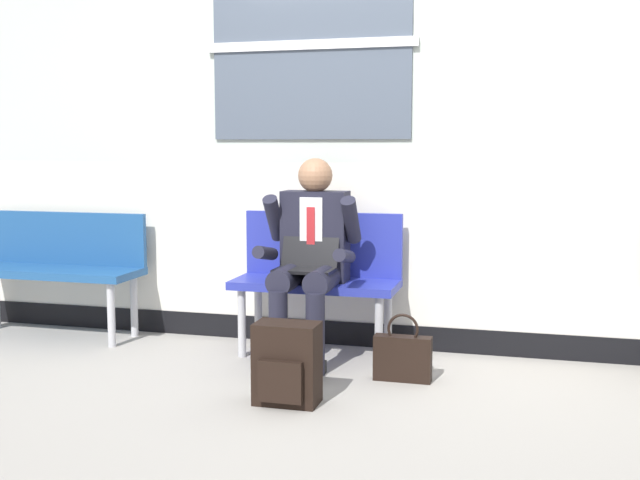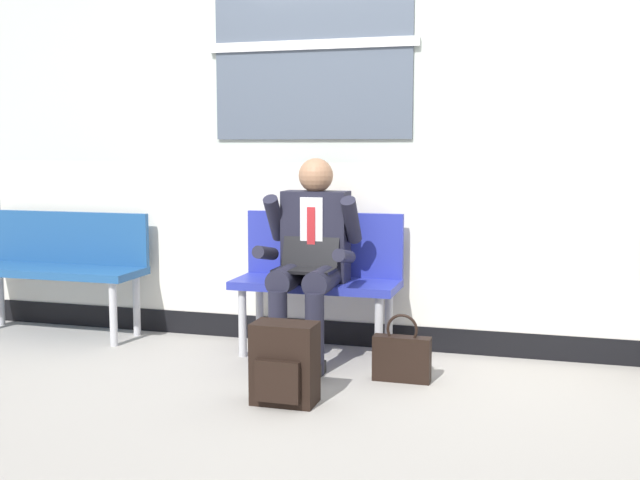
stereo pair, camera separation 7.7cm
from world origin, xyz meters
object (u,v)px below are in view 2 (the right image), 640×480
Objects in this scene: backpack at (284,364)px; handbag at (402,357)px; bench_with_person at (319,272)px; person_seated at (310,255)px; bench_empty at (58,261)px.

backpack reaches higher than handbag.
person_seated is (-0.00, -0.20, 0.14)m from bench_with_person.
backpack is 1.09× the size of handbag.
bench_empty is 1.90m from person_seated.
bench_empty is (-1.88, -0.00, -0.01)m from bench_with_person.
handbag is at bearing -22.78° from person_seated.
backpack is 0.74m from handbag.
bench_empty is 1.03× the size of person_seated.
bench_with_person is 0.83× the size of person_seated.
person_seated reaches higher than bench_empty.
bench_with_person is 0.81× the size of bench_empty.
bench_empty reaches higher than handbag.
bench_with_person reaches higher than handbag.
person_seated reaches higher than bench_with_person.
person_seated is 0.92m from backpack.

